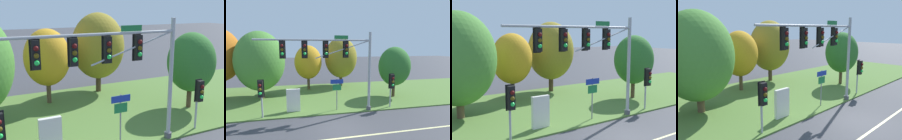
# 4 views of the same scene
# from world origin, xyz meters

# --- Properties ---
(ground_plane) EXTENTS (160.00, 160.00, 0.00)m
(ground_plane) POSITION_xyz_m (0.00, 0.00, 0.00)
(ground_plane) COLOR #3D3D42
(grass_verge) EXTENTS (48.00, 11.50, 0.10)m
(grass_verge) POSITION_xyz_m (0.00, 8.25, 0.05)
(grass_verge) COLOR #517533
(grass_verge) RESTS_ON ground
(traffic_signal_mast) EXTENTS (9.13, 0.49, 6.54)m
(traffic_signal_mast) POSITION_xyz_m (0.04, 2.73, 4.70)
(traffic_signal_mast) COLOR #9EA0A5
(traffic_signal_mast) RESTS_ON grass_verge
(pedestrian_signal_near_kerb) EXTENTS (0.46, 0.55, 2.96)m
(pedestrian_signal_near_kerb) POSITION_xyz_m (-5.39, 2.70, 2.22)
(pedestrian_signal_near_kerb) COLOR #9EA0A5
(pedestrian_signal_near_kerb) RESTS_ON grass_verge
(pedestrian_signal_further_along) EXTENTS (0.46, 0.55, 3.04)m
(pedestrian_signal_further_along) POSITION_xyz_m (5.31, 2.85, 2.29)
(pedestrian_signal_further_along) COLOR #9EA0A5
(pedestrian_signal_further_along) RESTS_ON grass_verge
(route_sign_post) EXTENTS (1.09, 0.08, 2.69)m
(route_sign_post) POSITION_xyz_m (0.50, 3.31, 1.94)
(route_sign_post) COLOR slate
(route_sign_post) RESTS_ON grass_verge
(tree_left_of_mast) EXTENTS (4.89, 4.89, 6.95)m
(tree_left_of_mast) POSITION_xyz_m (-6.48, 8.36, 3.98)
(tree_left_of_mast) COLOR brown
(tree_left_of_mast) RESTS_ON grass_verge
(tree_behind_signpost) EXTENTS (3.35, 3.35, 5.54)m
(tree_behind_signpost) POSITION_xyz_m (-1.49, 11.21, 3.53)
(tree_behind_signpost) COLOR brown
(tree_behind_signpost) RESTS_ON grass_verge
(tree_mid_verge) EXTENTS (4.34, 4.34, 6.58)m
(tree_mid_verge) POSITION_xyz_m (2.96, 12.31, 3.96)
(tree_mid_verge) COLOR #4C3823
(tree_mid_verge) RESTS_ON grass_verge
(tree_tall_centre) EXTENTS (3.31, 3.31, 5.36)m
(tree_tall_centre) POSITION_xyz_m (7.34, 6.01, 3.38)
(tree_tall_centre) COLOR #4C3823
(tree_tall_centre) RESTS_ON grass_verge
(info_kiosk) EXTENTS (1.10, 0.24, 1.90)m
(info_kiosk) POSITION_xyz_m (-3.11, 3.71, 1.04)
(info_kiosk) COLOR silver
(info_kiosk) RESTS_ON grass_verge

